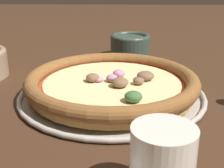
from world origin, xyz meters
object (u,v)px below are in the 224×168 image
Objects in this scene: pizza_tray at (112,94)px; bowl_near at (130,45)px; pizza at (112,83)px; drinking_cup at (162,164)px.

pizza_tray is 3.26× the size of bowl_near.
pizza is 0.27m from drinking_cup.
bowl_near reaches higher than pizza_tray.
pizza is 3.01× the size of bowl_near.
pizza_tray is 1.08× the size of pizza.
pizza_tray is at bearing -77.99° from drinking_cup.
pizza_tray is at bearing 81.40° from bowl_near.
pizza_tray is at bearing -37.21° from pizza.
pizza is (-0.00, 0.00, 0.02)m from pizza_tray.
pizza is at bearing -78.06° from drinking_cup.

